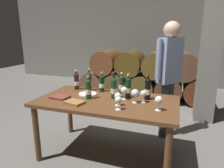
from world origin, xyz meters
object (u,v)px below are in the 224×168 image
(wine_bottle_2, at_px, (128,87))
(leather_ledger, at_px, (74,102))
(wine_bottle_7, at_px, (148,89))
(wine_glass_0, at_px, (124,91))
(wine_glass_3, at_px, (135,93))
(wine_bottle_1, at_px, (102,83))
(wine_glass_5, at_px, (118,96))
(wine_glass_2, at_px, (118,100))
(wine_bottle_0, at_px, (114,88))
(wine_glass_1, at_px, (143,94))
(serving_plate, at_px, (88,94))
(wine_bottle_6, at_px, (122,84))
(dining_table, at_px, (107,107))
(wine_glass_4, at_px, (159,100))
(wine_bottle_3, at_px, (77,81))
(wine_bottle_5, at_px, (89,81))
(tasting_notebook, at_px, (60,97))
(sommelier_presenting, at_px, (169,70))
(wine_bottle_4, at_px, (88,89))

(wine_bottle_2, xyz_separation_m, leather_ledger, (-0.53, -0.42, -0.12))
(wine_bottle_7, bearing_deg, wine_glass_0, -162.42)
(wine_glass_3, bearing_deg, wine_bottle_1, 149.53)
(wine_bottle_2, distance_m, wine_glass_5, 0.33)
(wine_glass_2, distance_m, wine_glass_3, 0.29)
(wine_bottle_0, bearing_deg, leather_ledger, -138.69)
(wine_glass_1, bearing_deg, serving_plate, 173.74)
(wine_bottle_6, height_order, leather_ledger, wine_bottle_6)
(wine_bottle_7, relative_size, wine_glass_5, 2.10)
(wine_bottle_1, distance_m, wine_bottle_2, 0.44)
(wine_bottle_7, xyz_separation_m, wine_glass_0, (-0.27, -0.09, -0.02))
(wine_bottle_1, relative_size, wine_glass_1, 1.89)
(wine_bottle_2, bearing_deg, wine_glass_5, -96.12)
(wine_bottle_6, bearing_deg, wine_bottle_1, -177.50)
(dining_table, bearing_deg, wine_glass_4, -13.80)
(wine_bottle_3, height_order, wine_glass_2, wine_bottle_3)
(wine_bottle_5, xyz_separation_m, leather_ledger, (0.07, -0.56, -0.12))
(wine_glass_2, xyz_separation_m, tasting_notebook, (-0.81, 0.14, -0.09))
(wine_bottle_6, distance_m, sommelier_presenting, 0.74)
(dining_table, height_order, tasting_notebook, tasting_notebook)
(dining_table, xyz_separation_m, sommelier_presenting, (0.68, 0.75, 0.37))
(wine_bottle_5, bearing_deg, wine_bottle_7, -9.63)
(wine_bottle_5, xyz_separation_m, wine_glass_1, (0.82, -0.27, -0.03))
(wine_bottle_0, distance_m, wine_bottle_1, 0.34)
(wine_bottle_3, bearing_deg, wine_bottle_4, -44.15)
(wine_glass_1, bearing_deg, wine_glass_4, -45.12)
(wine_bottle_0, bearing_deg, wine_bottle_1, 137.22)
(wine_glass_2, height_order, tasting_notebook, wine_glass_2)
(serving_plate, height_order, sommelier_presenting, sommelier_presenting)
(wine_bottle_0, distance_m, leather_ledger, 0.51)
(dining_table, bearing_deg, wine_bottle_6, 74.05)
(wine_glass_1, bearing_deg, wine_bottle_3, 165.41)
(wine_bottle_6, bearing_deg, wine_bottle_3, -178.16)
(wine_bottle_6, height_order, wine_glass_0, wine_bottle_6)
(tasting_notebook, xyz_separation_m, sommelier_presenting, (1.26, 0.88, 0.27))
(wine_glass_4, bearing_deg, wine_glass_2, -164.03)
(dining_table, distance_m, wine_glass_2, 0.41)
(wine_bottle_0, height_order, wine_glass_1, wine_bottle_0)
(wine_bottle_3, distance_m, wine_glass_4, 1.30)
(serving_plate, bearing_deg, leather_ledger, -88.76)
(wine_glass_0, height_order, wine_glass_2, wine_glass_0)
(wine_bottle_0, xyz_separation_m, sommelier_presenting, (0.62, 0.67, 0.15))
(wine_bottle_0, relative_size, wine_glass_4, 1.96)
(wine_bottle_3, bearing_deg, wine_bottle_5, 1.69)
(wine_bottle_0, distance_m, wine_bottle_6, 0.25)
(wine_bottle_1, distance_m, wine_glass_2, 0.72)
(wine_bottle_1, height_order, wine_glass_2, wine_bottle_1)
(wine_bottle_1, relative_size, leather_ledger, 1.26)
(dining_table, distance_m, sommelier_presenting, 1.08)
(wine_bottle_4, height_order, wine_glass_5, wine_bottle_4)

